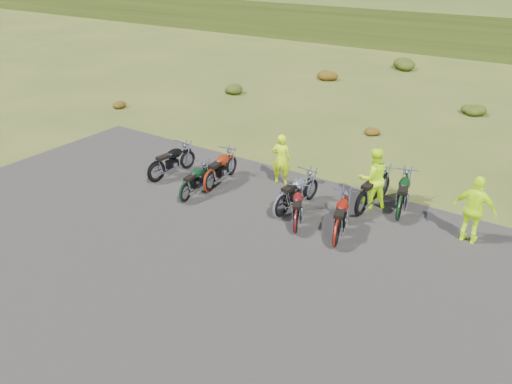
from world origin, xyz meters
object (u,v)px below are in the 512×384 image
Objects in this scene: motorcycle_0 at (157,183)px; motorcycle_3 at (281,218)px; motorcycle_7 at (397,221)px; person_middle at (281,160)px.

motorcycle_0 is 0.97× the size of motorcycle_3.
person_middle is at bearing 74.02° from motorcycle_7.
motorcycle_0 is 0.98× the size of motorcycle_7.
person_middle is at bearing -51.10° from motorcycle_0.
motorcycle_3 is 1.00× the size of motorcycle_7.
person_middle is (-4.12, 0.26, 0.86)m from motorcycle_7.
person_middle reaches higher than motorcycle_0.
motorcycle_7 is at bearing 158.32° from person_middle.
motorcycle_3 is at bearing 103.82° from person_middle.
motorcycle_0 is at bearing 92.19° from motorcycle_7.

